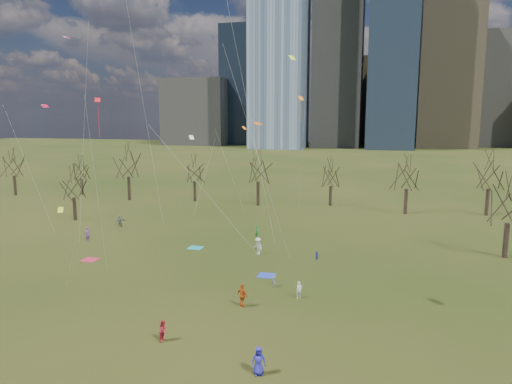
% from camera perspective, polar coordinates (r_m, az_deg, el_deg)
% --- Properties ---
extents(ground, '(500.00, 500.00, 0.00)m').
position_cam_1_polar(ground, '(39.33, -4.56, -12.89)').
color(ground, black).
rests_on(ground, ground).
extents(downtown_skyline, '(212.50, 78.00, 118.00)m').
position_cam_1_polar(downtown_skyline, '(246.62, 11.64, 14.69)').
color(downtown_skyline, slate).
rests_on(downtown_skyline, ground).
extents(bare_tree_row, '(113.04, 29.80, 9.50)m').
position_cam_1_polar(bare_tree_row, '(73.13, 4.97, 2.39)').
color(bare_tree_row, black).
rests_on(bare_tree_row, ground).
extents(blanket_teal, '(1.60, 1.50, 0.03)m').
position_cam_1_polar(blanket_teal, '(53.35, -7.57, -6.93)').
color(blanket_teal, teal).
rests_on(blanket_teal, ground).
extents(blanket_navy, '(1.60, 1.50, 0.03)m').
position_cam_1_polar(blanket_navy, '(44.02, 1.31, -10.38)').
color(blanket_navy, '#263DB1').
rests_on(blanket_navy, ground).
extents(blanket_crimson, '(1.60, 1.50, 0.03)m').
position_cam_1_polar(blanket_crimson, '(51.68, -20.04, -7.95)').
color(blanket_crimson, '#B92544').
rests_on(blanket_crimson, ground).
extents(person_0, '(0.98, 0.81, 1.72)m').
position_cam_1_polar(person_0, '(28.22, 0.32, -20.37)').
color(person_0, '#2927AB').
rests_on(person_0, ground).
extents(person_1, '(0.63, 0.58, 1.43)m').
position_cam_1_polar(person_1, '(38.79, 5.42, -12.09)').
color(person_1, silver).
rests_on(person_1, ground).
extents(person_2, '(0.67, 0.80, 1.49)m').
position_cam_1_polar(person_2, '(32.45, -11.48, -16.62)').
color(person_2, red).
rests_on(person_2, ground).
extents(person_3, '(0.71, 0.77, 1.04)m').
position_cam_1_polar(person_3, '(41.09, 2.28, -11.10)').
color(person_3, slate).
rests_on(person_3, ground).
extents(person_4, '(1.19, 0.93, 1.88)m').
position_cam_1_polar(person_4, '(36.92, -1.70, -12.81)').
color(person_4, '#CF5617').
rests_on(person_4, ground).
extents(person_7, '(0.55, 0.72, 1.76)m').
position_cam_1_polar(person_7, '(59.10, -20.33, -4.97)').
color(person_7, '#7C4993').
rests_on(person_7, ground).
extents(person_8, '(0.56, 0.58, 0.94)m').
position_cam_1_polar(person_8, '(48.83, 7.58, -7.90)').
color(person_8, '#2830AF').
rests_on(person_8, ground).
extents(person_9, '(1.39, 1.28, 1.88)m').
position_cam_1_polar(person_9, '(50.25, 0.25, -6.77)').
color(person_9, silver).
rests_on(person_9, ground).
extents(person_11, '(1.38, 1.32, 1.56)m').
position_cam_1_polar(person_11, '(65.52, -16.61, -3.50)').
color(person_11, slate).
rests_on(person_11, ground).
extents(person_13, '(0.62, 0.63, 1.47)m').
position_cam_1_polar(person_13, '(57.10, 0.07, -5.02)').
color(person_13, '#1B7A36').
rests_on(person_13, ground).
extents(kites_airborne, '(62.69, 44.37, 30.34)m').
position_cam_1_polar(kites_airborne, '(44.91, 3.80, 6.67)').
color(kites_airborne, orange).
rests_on(kites_airborne, ground).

